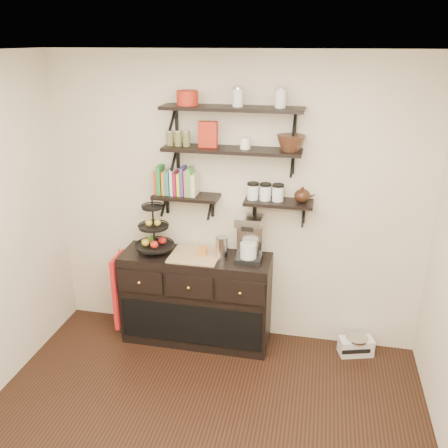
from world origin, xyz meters
TOP-DOWN VIEW (x-y plane):
  - ceiling at (0.00, 0.00)m, footprint 3.50×3.50m
  - back_wall at (0.00, 1.75)m, footprint 3.50×0.02m
  - shelf_top at (0.00, 1.62)m, footprint 1.20×0.27m
  - shelf_mid at (0.00, 1.62)m, footprint 1.20×0.27m
  - shelf_low_left at (-0.42, 1.63)m, footprint 0.60×0.25m
  - shelf_low_right at (0.42, 1.63)m, footprint 0.60×0.25m
  - cookbooks at (-0.49, 1.63)m, footprint 0.40×0.15m
  - glass_canisters at (0.30, 1.63)m, footprint 0.32×0.10m
  - sideboard at (-0.32, 1.51)m, footprint 1.40×0.50m
  - fruit_stand at (-0.71, 1.52)m, footprint 0.36×0.36m
  - candle at (-0.25, 1.51)m, footprint 0.08×0.08m
  - coffee_maker at (0.18, 1.54)m, footprint 0.24×0.22m
  - thermal_carafe at (-0.06, 1.49)m, footprint 0.11×0.11m
  - apron at (-1.05, 1.41)m, footprint 0.04×0.31m
  - radio at (1.21, 1.57)m, footprint 0.34×0.25m
  - recipe_box at (-0.21, 1.61)m, footprint 0.16×0.06m
  - walnut_bowl at (0.50, 1.61)m, footprint 0.24×0.24m
  - ramekins at (0.12, 1.61)m, footprint 0.09×0.09m
  - teapot at (0.62, 1.63)m, footprint 0.21×0.17m
  - red_pot at (-0.38, 1.61)m, footprint 0.18×0.18m

SIDE VIEW (x-z plane):
  - radio at x=1.21m, z-range 0.00..0.18m
  - sideboard at x=-0.32m, z-range -0.01..0.91m
  - apron at x=-1.05m, z-range 0.15..0.87m
  - candle at x=-0.25m, z-range 0.92..1.00m
  - thermal_carafe at x=-0.06m, z-range 0.90..1.12m
  - fruit_stand at x=-0.71m, z-range 0.82..1.35m
  - coffee_maker at x=0.18m, z-range 0.89..1.32m
  - back_wall at x=0.00m, z-range 0.00..2.70m
  - shelf_low_left at x=-0.42m, z-range 1.31..1.54m
  - shelf_low_right at x=0.42m, z-range 1.31..1.54m
  - glass_canisters at x=0.30m, z-range 1.45..1.58m
  - teapot at x=0.62m, z-range 1.45..1.59m
  - cookbooks at x=-0.49m, z-range 1.44..1.70m
  - shelf_mid at x=0.00m, z-range 1.77..2.00m
  - ramekins at x=0.12m, z-range 1.90..2.00m
  - walnut_bowl at x=0.50m, z-range 1.90..2.03m
  - recipe_box at x=-0.21m, z-range 1.90..2.12m
  - shelf_top at x=0.00m, z-range 2.12..2.35m
  - red_pot at x=-0.38m, z-range 2.25..2.37m
  - ceiling at x=0.00m, z-range 2.69..2.71m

